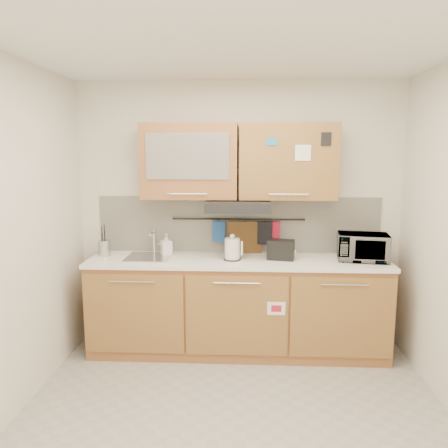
# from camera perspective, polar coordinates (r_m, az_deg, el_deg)

# --- Properties ---
(floor) EXTENTS (3.20, 3.20, 0.00)m
(floor) POSITION_cam_1_polar(r_m,az_deg,el_deg) (3.41, 1.27, -24.74)
(floor) COLOR #9E9993
(floor) RESTS_ON ground
(ceiling) EXTENTS (3.20, 3.20, 0.00)m
(ceiling) POSITION_cam_1_polar(r_m,az_deg,el_deg) (2.91, 1.46, 23.00)
(ceiling) COLOR white
(ceiling) RESTS_ON wall_back
(wall_back) EXTENTS (3.20, 0.00, 3.20)m
(wall_back) POSITION_cam_1_polar(r_m,az_deg,el_deg) (4.37, 1.90, 1.25)
(wall_back) COLOR silver
(wall_back) RESTS_ON ground
(wall_left) EXTENTS (0.00, 3.00, 3.00)m
(wall_left) POSITION_cam_1_polar(r_m,az_deg,el_deg) (3.34, -27.25, -2.25)
(wall_left) COLOR silver
(wall_left) RESTS_ON ground
(base_cabinet) EXTENTS (2.80, 0.64, 0.88)m
(base_cabinet) POSITION_cam_1_polar(r_m,az_deg,el_deg) (4.29, 1.76, -11.24)
(base_cabinet) COLOR #AC6E3D
(base_cabinet) RESTS_ON floor
(countertop) EXTENTS (2.82, 0.62, 0.04)m
(countertop) POSITION_cam_1_polar(r_m,az_deg,el_deg) (4.14, 1.79, -4.84)
(countertop) COLOR white
(countertop) RESTS_ON base_cabinet
(backsplash) EXTENTS (2.80, 0.02, 0.56)m
(backsplash) POSITION_cam_1_polar(r_m,az_deg,el_deg) (4.38, 1.89, -0.07)
(backsplash) COLOR silver
(backsplash) RESTS_ON countertop
(upper_cabinets) EXTENTS (1.82, 0.37, 0.70)m
(upper_cabinets) POSITION_cam_1_polar(r_m,az_deg,el_deg) (4.15, 1.82, 8.17)
(upper_cabinets) COLOR #AC6E3D
(upper_cabinets) RESTS_ON wall_back
(range_hood) EXTENTS (0.60, 0.46, 0.10)m
(range_hood) POSITION_cam_1_polar(r_m,az_deg,el_deg) (4.11, 1.84, 2.42)
(range_hood) COLOR black
(range_hood) RESTS_ON upper_cabinets
(sink) EXTENTS (0.42, 0.40, 0.26)m
(sink) POSITION_cam_1_polar(r_m,az_deg,el_deg) (4.26, -9.74, -4.25)
(sink) COLOR silver
(sink) RESTS_ON countertop
(utensil_rail) EXTENTS (1.30, 0.02, 0.02)m
(utensil_rail) POSITION_cam_1_polar(r_m,az_deg,el_deg) (4.33, 1.88, 0.63)
(utensil_rail) COLOR black
(utensil_rail) RESTS_ON backsplash
(utensil_crock) EXTENTS (0.14, 0.14, 0.31)m
(utensil_crock) POSITION_cam_1_polar(r_m,az_deg,el_deg) (4.41, -15.36, -2.99)
(utensil_crock) COLOR #B5B6BA
(utensil_crock) RESTS_ON countertop
(kettle) EXTENTS (0.18, 0.16, 0.25)m
(kettle) POSITION_cam_1_polar(r_m,az_deg,el_deg) (4.07, 1.11, -3.37)
(kettle) COLOR silver
(kettle) RESTS_ON countertop
(toaster) EXTENTS (0.27, 0.19, 0.19)m
(toaster) POSITION_cam_1_polar(r_m,az_deg,el_deg) (4.13, 7.44, -3.32)
(toaster) COLOR black
(toaster) RESTS_ON countertop
(microwave) EXTENTS (0.49, 0.37, 0.25)m
(microwave) POSITION_cam_1_polar(r_m,az_deg,el_deg) (4.25, 17.66, -2.91)
(microwave) COLOR #999999
(microwave) RESTS_ON countertop
(soap_bottle) EXTENTS (0.13, 0.13, 0.21)m
(soap_bottle) POSITION_cam_1_polar(r_m,az_deg,el_deg) (4.30, -7.53, -2.65)
(soap_bottle) COLOR #999999
(soap_bottle) RESTS_ON countertop
(cutting_board) EXTENTS (0.34, 0.06, 0.42)m
(cutting_board) POSITION_cam_1_polar(r_m,az_deg,el_deg) (4.35, 2.78, -2.38)
(cutting_board) COLOR brown
(cutting_board) RESTS_ON utensil_rail
(oven_mitt) EXTENTS (0.13, 0.04, 0.21)m
(oven_mitt) POSITION_cam_1_polar(r_m,az_deg,el_deg) (4.34, -0.71, -0.99)
(oven_mitt) COLOR #214E99
(oven_mitt) RESTS_ON utensil_rail
(dark_pouch) EXTENTS (0.15, 0.07, 0.23)m
(dark_pouch) POSITION_cam_1_polar(r_m,az_deg,el_deg) (4.34, 5.36, -1.17)
(dark_pouch) COLOR black
(dark_pouch) RESTS_ON utensil_rail
(pot_holder) EXTENTS (0.14, 0.04, 0.17)m
(pot_holder) POSITION_cam_1_polar(r_m,az_deg,el_deg) (4.34, 6.41, -0.80)
(pot_holder) COLOR #AC1631
(pot_holder) RESTS_ON utensil_rail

